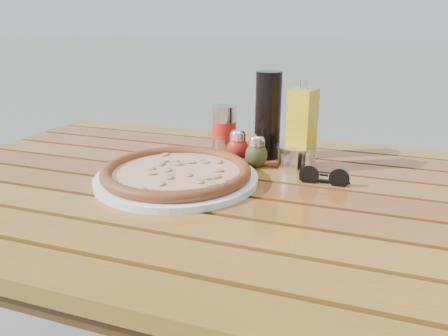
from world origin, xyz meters
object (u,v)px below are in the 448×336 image
(table, at_px, (221,215))
(pizza, at_px, (176,172))
(olive_oil_cruet, at_px, (302,129))
(soda_can, at_px, (224,128))
(dark_bottle, at_px, (268,115))
(sunglasses, at_px, (324,178))
(plate, at_px, (177,178))
(parmesan_tin, at_px, (296,157))
(pepper_shaker, at_px, (238,146))
(oregano_shaker, at_px, (256,152))

(table, bearing_deg, pizza, -169.48)
(olive_oil_cruet, bearing_deg, soda_can, 157.03)
(pizza, relative_size, dark_bottle, 1.85)
(pizza, xyz_separation_m, dark_bottle, (0.14, 0.25, 0.09))
(sunglasses, bearing_deg, dark_bottle, 136.77)
(pizza, xyz_separation_m, soda_can, (0.01, 0.28, 0.04))
(table, height_order, dark_bottle, dark_bottle)
(plate, bearing_deg, parmesan_tin, 36.57)
(pepper_shaker, distance_m, olive_oil_cruet, 0.17)
(olive_oil_cruet, bearing_deg, table, -130.29)
(soda_can, distance_m, sunglasses, 0.36)
(plate, bearing_deg, pizza, 180.00)
(table, relative_size, soda_can, 11.67)
(pepper_shaker, relative_size, dark_bottle, 0.37)
(dark_bottle, height_order, sunglasses, dark_bottle)
(dark_bottle, bearing_deg, parmesan_tin, -39.51)
(table, bearing_deg, dark_bottle, 79.17)
(table, height_order, pepper_shaker, pepper_shaker)
(table, height_order, sunglasses, sunglasses)
(pepper_shaker, bearing_deg, soda_can, 127.61)
(dark_bottle, bearing_deg, pepper_shaker, -139.43)
(pizza, xyz_separation_m, sunglasses, (0.31, 0.09, -0.01))
(parmesan_tin, bearing_deg, sunglasses, -46.75)
(parmesan_tin, bearing_deg, pizza, -143.43)
(soda_can, distance_m, parmesan_tin, 0.25)
(table, xyz_separation_m, sunglasses, (0.21, 0.07, 0.09))
(table, xyz_separation_m, soda_can, (-0.09, 0.26, 0.13))
(soda_can, bearing_deg, dark_bottle, -15.03)
(soda_can, bearing_deg, pepper_shaker, -52.39)
(soda_can, bearing_deg, pizza, -92.22)
(plate, xyz_separation_m, pepper_shaker, (0.08, 0.19, 0.03))
(plate, relative_size, olive_oil_cruet, 1.71)
(pizza, height_order, sunglasses, sunglasses)
(pizza, xyz_separation_m, pepper_shaker, (0.08, 0.19, 0.02))
(soda_can, bearing_deg, sunglasses, -32.73)
(pepper_shaker, relative_size, sunglasses, 0.75)
(sunglasses, bearing_deg, olive_oil_cruet, 126.15)
(plate, height_order, parmesan_tin, parmesan_tin)
(parmesan_tin, bearing_deg, pepper_shaker, 172.05)
(pizza, relative_size, pepper_shaker, 4.97)
(oregano_shaker, height_order, dark_bottle, dark_bottle)
(parmesan_tin, bearing_deg, soda_can, 153.59)
(parmesan_tin, bearing_deg, olive_oil_cruet, 61.07)
(plate, xyz_separation_m, parmesan_tin, (0.23, 0.17, 0.02))
(soda_can, xyz_separation_m, parmesan_tin, (0.22, -0.11, -0.03))
(dark_bottle, height_order, olive_oil_cruet, dark_bottle)
(soda_can, bearing_deg, parmesan_tin, -26.41)
(plate, relative_size, sunglasses, 3.27)
(pizza, distance_m, oregano_shaker, 0.21)
(pepper_shaker, distance_m, dark_bottle, 0.11)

